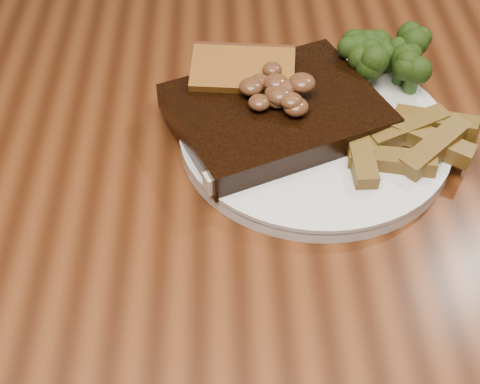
# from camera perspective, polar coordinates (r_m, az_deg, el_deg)

# --- Properties ---
(dining_table) EXTENTS (1.60, 0.90, 0.75)m
(dining_table) POSITION_cam_1_polar(r_m,az_deg,el_deg) (0.65, -1.61, -6.53)
(dining_table) COLOR #542810
(dining_table) RESTS_ON ground
(chair_far) EXTENTS (0.43, 0.43, 0.84)m
(chair_far) POSITION_cam_1_polar(r_m,az_deg,el_deg) (1.34, 6.14, 13.43)
(chair_far) COLOR black
(chair_far) RESTS_ON ground
(plate) EXTENTS (0.29, 0.29, 0.01)m
(plate) POSITION_cam_1_polar(r_m,az_deg,el_deg) (0.63, 6.36, 4.79)
(plate) COLOR silver
(plate) RESTS_ON dining_table
(steak) EXTENTS (0.22, 0.20, 0.03)m
(steak) POSITION_cam_1_polar(r_m,az_deg,el_deg) (0.63, 3.10, 6.77)
(steak) COLOR black
(steak) RESTS_ON plate
(steak_bone) EXTENTS (0.14, 0.07, 0.02)m
(steak_bone) POSITION_cam_1_polar(r_m,az_deg,el_deg) (0.58, 3.50, 2.43)
(steak_bone) COLOR beige
(steak_bone) RESTS_ON plate
(mushroom_pile) EXTENTS (0.07, 0.07, 0.03)m
(mushroom_pile) POSITION_cam_1_polar(r_m,az_deg,el_deg) (0.61, 3.00, 8.60)
(mushroom_pile) COLOR #562E1B
(mushroom_pile) RESTS_ON steak
(garlic_bread) EXTENTS (0.10, 0.06, 0.02)m
(garlic_bread) POSITION_cam_1_polar(r_m,az_deg,el_deg) (0.66, 0.23, 8.67)
(garlic_bread) COLOR #93551A
(garlic_bread) RESTS_ON plate
(potato_wedges) EXTENTS (0.10, 0.10, 0.02)m
(potato_wedges) POSITION_cam_1_polar(r_m,az_deg,el_deg) (0.63, 12.53, 5.41)
(potato_wedges) COLOR brown
(potato_wedges) RESTS_ON plate
(broccoli_cluster) EXTENTS (0.08, 0.08, 0.04)m
(broccoli_cluster) POSITION_cam_1_polar(r_m,az_deg,el_deg) (0.69, 12.08, 10.62)
(broccoli_cluster) COLOR #20390D
(broccoli_cluster) RESTS_ON plate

